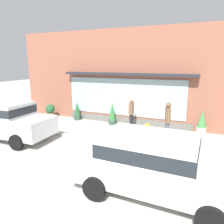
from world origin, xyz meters
The scene contains 12 objects.
ground_plane centered at (0.00, 0.00, 0.00)m, with size 60.00×60.00×0.00m, color #B2AFA8.
curb_strip centered at (0.00, -0.20, 0.06)m, with size 14.00×0.24×0.12m, color #B2B2AD.
storefront centered at (0.00, 3.19, 2.55)m, with size 14.00×0.81×5.21m.
fire_hydrant centered at (1.83, 0.60, 0.43)m, with size 0.42×0.39×0.85m.
pedestrian_with_handbag centered at (2.61, 1.01, 1.03)m, with size 0.32×0.62×1.76m.
pedestrian_passerby centered at (0.59, 2.08, 0.96)m, with size 0.22×0.47×1.64m.
parked_car_silver centered at (-4.10, -1.50, 0.95)m, with size 4.21×2.08×1.68m.
parked_car_white centered at (2.92, -3.05, 0.90)m, with size 4.36×2.05×1.60m.
potted_plant_doorstep centered at (-0.67, 2.53, 0.62)m, with size 0.42×0.42×1.30m.
potted_plant_low_front centered at (-3.02, 2.62, 0.54)m, with size 0.42×0.42×1.12m.
potted_plant_near_hydrant centered at (3.98, 2.60, 0.58)m, with size 0.48×0.48×1.23m.
potted_plant_trailing_edge centered at (-4.85, 2.36, 0.47)m, with size 0.59×0.59×0.86m.
Camera 1 is at (3.99, -8.19, 3.41)m, focal length 34.45 mm.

